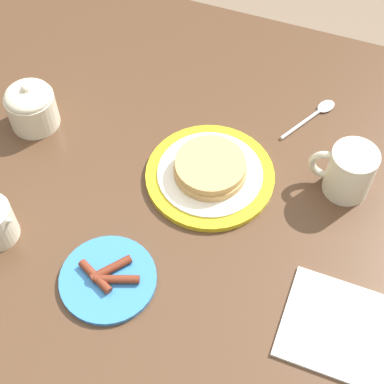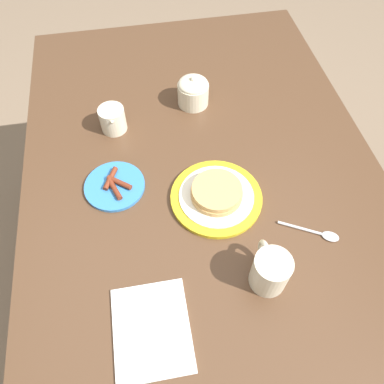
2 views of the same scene
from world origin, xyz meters
The scene contains 9 objects.
ground_plane centered at (0.00, 0.00, 0.00)m, with size 8.00×8.00×0.00m, color #7A6651.
dining_table centered at (0.00, 0.00, 0.66)m, with size 1.54×0.97×0.77m.
pancake_plate centered at (-0.06, -0.01, 0.78)m, with size 0.24×0.24×0.05m.
side_plate_bacon centered at (0.03, 0.24, 0.78)m, with size 0.16×0.16×0.02m.
coffee_mug centered at (-0.29, -0.08, 0.82)m, with size 0.12×0.08×0.10m.
creamer_pitcher centered at (0.24, 0.23, 0.81)m, with size 0.11×0.07×0.08m.
sugar_bowl centered at (0.31, -0.02, 0.82)m, with size 0.09×0.09×0.10m.
napkin centered at (-0.35, 0.19, 0.77)m, with size 0.20×0.16×0.01m.
spoon centered at (-0.20, -0.24, 0.77)m, with size 0.09×0.14×0.01m.
Camera 2 is at (-0.57, 0.14, 1.58)m, focal length 35.00 mm.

